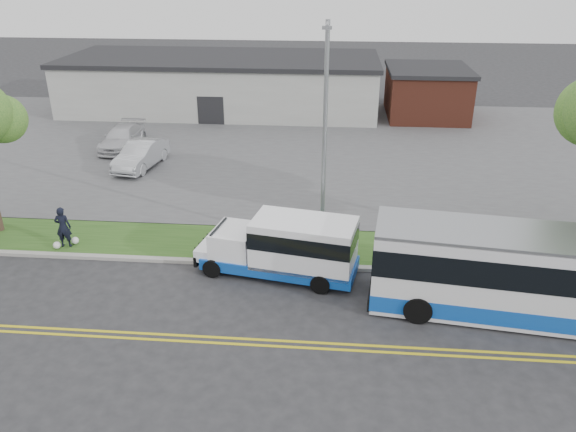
# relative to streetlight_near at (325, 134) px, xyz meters

# --- Properties ---
(ground) EXTENTS (140.00, 140.00, 0.00)m
(ground) POSITION_rel_streetlight_near_xyz_m (-3.00, -2.73, -5.23)
(ground) COLOR #28282B
(ground) RESTS_ON ground
(lane_line_north) EXTENTS (70.00, 0.12, 0.01)m
(lane_line_north) POSITION_rel_streetlight_near_xyz_m (-3.00, -6.58, -5.23)
(lane_line_north) COLOR gold
(lane_line_north) RESTS_ON ground
(lane_line_south) EXTENTS (70.00, 0.12, 0.01)m
(lane_line_south) POSITION_rel_streetlight_near_xyz_m (-3.00, -6.88, -5.23)
(lane_line_south) COLOR gold
(lane_line_south) RESTS_ON ground
(curb) EXTENTS (80.00, 0.30, 0.15)m
(curb) POSITION_rel_streetlight_near_xyz_m (-3.00, -1.63, -5.16)
(curb) COLOR #9E9B93
(curb) RESTS_ON ground
(verge) EXTENTS (80.00, 3.30, 0.10)m
(verge) POSITION_rel_streetlight_near_xyz_m (-3.00, 0.17, -5.18)
(verge) COLOR #274C19
(verge) RESTS_ON ground
(parking_lot) EXTENTS (80.00, 25.00, 0.10)m
(parking_lot) POSITION_rel_streetlight_near_xyz_m (-3.00, 14.27, -5.18)
(parking_lot) COLOR #4C4C4F
(parking_lot) RESTS_ON ground
(commercial_building) EXTENTS (25.40, 10.40, 4.35)m
(commercial_building) POSITION_rel_streetlight_near_xyz_m (-9.00, 24.27, -3.05)
(commercial_building) COLOR #9E9E99
(commercial_building) RESTS_ON ground
(brick_wing) EXTENTS (6.30, 7.30, 3.90)m
(brick_wing) POSITION_rel_streetlight_near_xyz_m (7.50, 23.27, -3.27)
(brick_wing) COLOR brown
(brick_wing) RESTS_ON ground
(streetlight_near) EXTENTS (0.35, 1.53, 9.50)m
(streetlight_near) POSITION_rel_streetlight_near_xyz_m (0.00, 0.00, 0.00)
(streetlight_near) COLOR gray
(streetlight_near) RESTS_ON verge
(shuttle_bus) EXTENTS (6.72, 3.21, 2.48)m
(shuttle_bus) POSITION_rel_streetlight_near_xyz_m (-1.27, -2.24, -3.91)
(shuttle_bus) COLOR #1048AE
(shuttle_bus) RESTS_ON ground
(transit_bus) EXTENTS (11.83, 4.07, 3.22)m
(transit_bus) POSITION_rel_streetlight_near_xyz_m (7.70, -4.35, -3.61)
(transit_bus) COLOR silver
(transit_bus) RESTS_ON ground
(pedestrian) EXTENTS (0.72, 0.51, 1.87)m
(pedestrian) POSITION_rel_streetlight_near_xyz_m (-11.21, -0.83, -4.20)
(pedestrian) COLOR black
(pedestrian) RESTS_ON verge
(parked_car_a) EXTENTS (2.37, 4.95, 1.57)m
(parked_car_a) POSITION_rel_streetlight_near_xyz_m (-11.16, 9.45, -4.35)
(parked_car_a) COLOR #B1B3B8
(parked_car_a) RESTS_ON parking_lot
(parked_car_b) EXTENTS (2.03, 4.93, 1.43)m
(parked_car_b) POSITION_rel_streetlight_near_xyz_m (-13.61, 12.98, -4.42)
(parked_car_b) COLOR silver
(parked_car_b) RESTS_ON parking_lot
(grocery_bag_left) EXTENTS (0.32, 0.32, 0.32)m
(grocery_bag_left) POSITION_rel_streetlight_near_xyz_m (-11.51, -1.08, -4.97)
(grocery_bag_left) COLOR white
(grocery_bag_left) RESTS_ON verge
(grocery_bag_right) EXTENTS (0.32, 0.32, 0.32)m
(grocery_bag_right) POSITION_rel_streetlight_near_xyz_m (-10.91, -0.58, -4.97)
(grocery_bag_right) COLOR white
(grocery_bag_right) RESTS_ON verge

